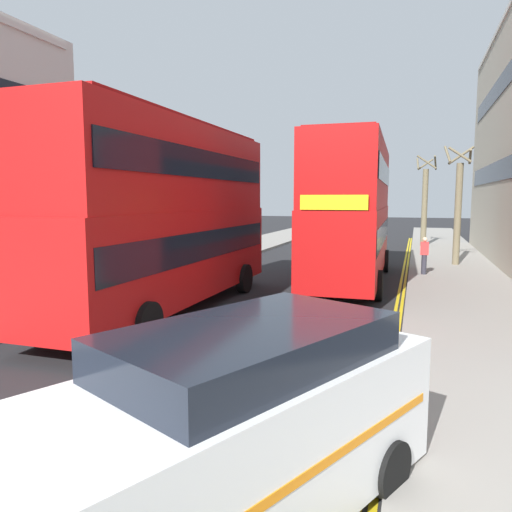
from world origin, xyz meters
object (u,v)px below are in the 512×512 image
object	(u,v)px
keep_left_bollard	(96,375)
taxi_minivan	(235,429)
pedestrian_far	(424,255)
double_decker_bus_away	(167,211)
double_decker_bus_oncoming	(352,208)

from	to	relation	value
keep_left_bollard	taxi_minivan	xyz separation A→B (m)	(3.07, -1.85, 0.46)
keep_left_bollard	pedestrian_far	world-z (taller)	pedestrian_far
keep_left_bollard	double_decker_bus_away	world-z (taller)	double_decker_bus_away
double_decker_bus_away	taxi_minivan	world-z (taller)	double_decker_bus_away
keep_left_bollard	pedestrian_far	distance (m)	16.55
taxi_minivan	pedestrian_far	bearing A→B (deg)	83.33
taxi_minivan	pedestrian_far	world-z (taller)	taxi_minivan
double_decker_bus_away	double_decker_bus_oncoming	distance (m)	8.18
double_decker_bus_away	pedestrian_far	size ratio (longest dim) A/B	6.67
double_decker_bus_away	taxi_minivan	bearing A→B (deg)	-57.60
keep_left_bollard	double_decker_bus_oncoming	distance (m)	13.86
double_decker_bus_oncoming	taxi_minivan	bearing A→B (deg)	-86.99
pedestrian_far	keep_left_bollard	bearing A→B (deg)	-108.04
double_decker_bus_away	taxi_minivan	xyz separation A→B (m)	(5.43, -8.56, -1.96)
keep_left_bollard	pedestrian_far	xyz separation A→B (m)	(5.12, 15.73, 0.38)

